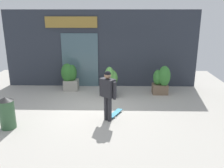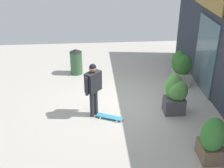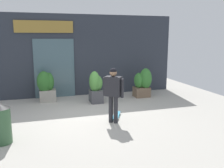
{
  "view_description": "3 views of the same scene",
  "coord_description": "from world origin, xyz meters",
  "px_view_note": "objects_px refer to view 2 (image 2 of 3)",
  "views": [
    {
      "loc": [
        0.76,
        -8.02,
        3.4
      ],
      "look_at": [
        0.58,
        -0.31,
        1.07
      ],
      "focal_mm": 39.05,
      "sensor_mm": 36.0,
      "label": 1
    },
    {
      "loc": [
        8.02,
        -0.88,
        4.87
      ],
      "look_at": [
        0.58,
        -0.31,
        1.07
      ],
      "focal_mm": 48.29,
      "sensor_mm": 36.0,
      "label": 2
    },
    {
      "loc": [
        -1.6,
        -7.45,
        2.52
      ],
      "look_at": [
        0.58,
        -0.31,
        1.07
      ],
      "focal_mm": 39.07,
      "sensor_mm": 36.0,
      "label": 3
    }
  ],
  "objects_px": {
    "skateboarder": "(93,85)",
    "skateboard": "(110,117)",
    "planter_box_left": "(176,93)",
    "planter_box_mid": "(213,138)",
    "trash_bin": "(76,61)",
    "planter_box_right": "(182,67)"
  },
  "relations": [
    {
      "from": "skateboarder",
      "to": "planter_box_mid",
      "type": "xyz_separation_m",
      "value": [
        2.15,
        2.69,
        -0.39
      ]
    },
    {
      "from": "skateboarder",
      "to": "planter_box_left",
      "type": "height_order",
      "value": "skateboarder"
    },
    {
      "from": "skateboard",
      "to": "planter_box_right",
      "type": "distance_m",
      "value": 3.39
    },
    {
      "from": "skateboarder",
      "to": "skateboard",
      "type": "height_order",
      "value": "skateboarder"
    },
    {
      "from": "planter_box_mid",
      "to": "skateboarder",
      "type": "bearing_deg",
      "value": -128.56
    },
    {
      "from": "planter_box_right",
      "to": "trash_bin",
      "type": "bearing_deg",
      "value": -107.83
    },
    {
      "from": "skateboarder",
      "to": "planter_box_mid",
      "type": "bearing_deg",
      "value": 2.77
    },
    {
      "from": "planter_box_mid",
      "to": "skateboard",
      "type": "bearing_deg",
      "value": -130.26
    },
    {
      "from": "skateboarder",
      "to": "planter_box_right",
      "type": "relative_size",
      "value": 1.34
    },
    {
      "from": "skateboard",
      "to": "planter_box_right",
      "type": "height_order",
      "value": "planter_box_right"
    },
    {
      "from": "planter_box_left",
      "to": "skateboarder",
      "type": "bearing_deg",
      "value": -90.88
    },
    {
      "from": "skateboarder",
      "to": "planter_box_right",
      "type": "xyz_separation_m",
      "value": [
        -1.79,
        3.09,
        -0.33
      ]
    },
    {
      "from": "trash_bin",
      "to": "planter_box_right",
      "type": "bearing_deg",
      "value": 72.17
    },
    {
      "from": "planter_box_left",
      "to": "planter_box_mid",
      "type": "relative_size",
      "value": 1.01
    },
    {
      "from": "skateboard",
      "to": "trash_bin",
      "type": "distance_m",
      "value": 3.41
    },
    {
      "from": "skateboard",
      "to": "trash_bin",
      "type": "height_order",
      "value": "trash_bin"
    },
    {
      "from": "skateboarder",
      "to": "planter_box_mid",
      "type": "height_order",
      "value": "skateboarder"
    },
    {
      "from": "skateboarder",
      "to": "trash_bin",
      "type": "height_order",
      "value": "skateboarder"
    },
    {
      "from": "skateboarder",
      "to": "skateboard",
      "type": "distance_m",
      "value": 1.07
    },
    {
      "from": "planter_box_mid",
      "to": "trash_bin",
      "type": "distance_m",
      "value": 6.09
    },
    {
      "from": "planter_box_mid",
      "to": "planter_box_right",
      "type": "bearing_deg",
      "value": 174.28
    },
    {
      "from": "trash_bin",
      "to": "skateboard",
      "type": "bearing_deg",
      "value": 17.85
    }
  ]
}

